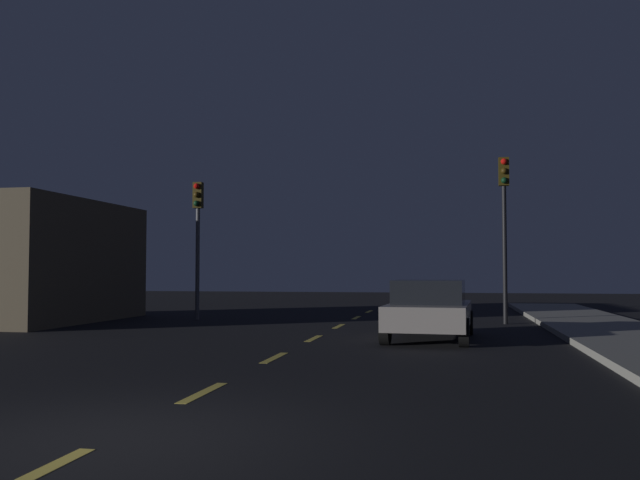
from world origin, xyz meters
TOP-DOWN VIEW (x-y plane):
  - ground_plane at (0.00, 7.00)m, footprint 80.00×80.00m
  - lane_stripe_nearest at (0.00, -1.20)m, footprint 0.16×1.60m
  - lane_stripe_second at (0.00, 2.60)m, footprint 0.16×1.60m
  - lane_stripe_third at (0.00, 6.40)m, footprint 0.16×1.60m
  - lane_stripe_fourth at (0.00, 10.20)m, footprint 0.16×1.60m
  - lane_stripe_fifth at (0.00, 14.00)m, footprint 0.16×1.60m
  - lane_stripe_sixth at (0.00, 17.80)m, footprint 0.16×1.60m
  - lane_stripe_seventh at (0.00, 21.60)m, footprint 0.16×1.60m
  - traffic_signal_left at (-5.26, 15.83)m, footprint 0.32×0.38m
  - traffic_signal_right at (5.02, 15.84)m, footprint 0.32×0.38m
  - car_stopped_ahead at (2.83, 10.44)m, footprint 2.17×4.18m
  - storefront_left at (-10.25, 13.98)m, footprint 4.49×7.25m

SIDE VIEW (x-z plane):
  - ground_plane at x=0.00m, z-range 0.00..0.00m
  - lane_stripe_nearest at x=0.00m, z-range 0.00..0.01m
  - lane_stripe_second at x=0.00m, z-range 0.00..0.01m
  - lane_stripe_third at x=0.00m, z-range 0.00..0.01m
  - lane_stripe_fourth at x=0.00m, z-range 0.00..0.01m
  - lane_stripe_fifth at x=0.00m, z-range 0.00..0.01m
  - lane_stripe_sixth at x=0.00m, z-range 0.00..0.01m
  - lane_stripe_seventh at x=0.00m, z-range 0.00..0.01m
  - car_stopped_ahead at x=2.83m, z-range 0.01..1.46m
  - storefront_left at x=-10.25m, z-range 0.00..3.98m
  - traffic_signal_left at x=-5.26m, z-range 0.96..5.72m
  - traffic_signal_right at x=5.02m, z-range 1.04..6.33m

